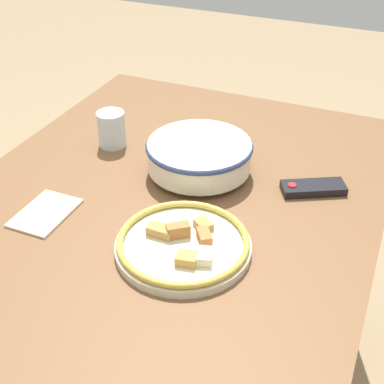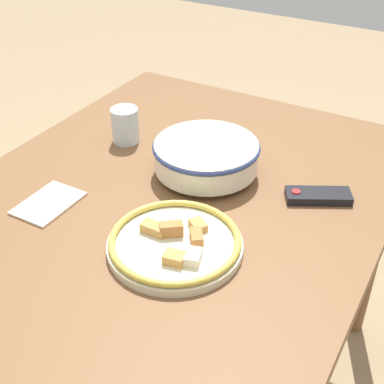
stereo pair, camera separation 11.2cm
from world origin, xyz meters
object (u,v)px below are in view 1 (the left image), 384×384
noodle_bowl (199,155)px  tv_remote (313,188)px  drinking_glass (112,129)px  food_plate (183,244)px

noodle_bowl → tv_remote: (-0.03, 0.28, -0.04)m
noodle_bowl → drinking_glass: bearing=-97.8°
food_plate → drinking_glass: 0.49m
noodle_bowl → food_plate: noodle_bowl is taller
food_plate → drinking_glass: (-0.33, -0.36, 0.03)m
tv_remote → noodle_bowl: bearing=67.3°
tv_remote → drinking_glass: bearing=60.7°
noodle_bowl → food_plate: size_ratio=0.94×
food_plate → drinking_glass: bearing=-132.6°
food_plate → tv_remote: size_ratio=1.76×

